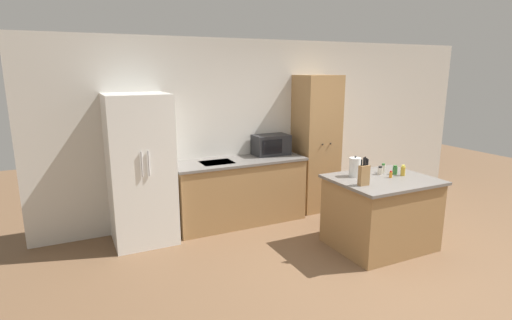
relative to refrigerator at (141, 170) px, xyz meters
name	(u,v)px	position (x,y,z in m)	size (l,w,h in m)	color
ground_plane	(382,269)	(2.23, -1.95, -0.95)	(14.00, 14.00, 0.00)	brown
wall_back	(281,127)	(2.23, 0.38, 0.35)	(7.20, 0.06, 2.60)	beige
refrigerator	(141,170)	(0.00, 0.00, 0.00)	(0.77, 0.72, 1.89)	white
back_counter	(240,191)	(1.37, 0.04, -0.48)	(1.90, 0.65, 0.93)	#9E7547
pantry_cabinet	(316,144)	(2.68, 0.08, 0.10)	(0.61, 0.56, 2.09)	#9E7547
kitchen_island	(380,212)	(2.62, -1.46, -0.50)	(1.21, 0.99, 0.88)	#9E7547
microwave	(271,145)	(1.94, 0.16, 0.13)	(0.53, 0.33, 0.30)	#232326
knife_block	(364,175)	(2.21, -1.59, 0.06)	(0.13, 0.06, 0.34)	#9E7547
spice_bottle_tall_dark	(380,171)	(2.72, -1.30, -0.02)	(0.06, 0.06, 0.11)	beige
spice_bottle_short_red	(383,169)	(2.81, -1.26, -0.01)	(0.05, 0.05, 0.12)	beige
spice_bottle_amber_oil	(395,170)	(2.89, -1.38, -0.01)	(0.06, 0.06, 0.11)	#337033
spice_bottle_green_herb	(391,174)	(2.73, -1.48, -0.03)	(0.04, 0.04, 0.09)	orange
spice_bottle_pale_salt	(403,171)	(2.93, -1.46, 0.00)	(0.05, 0.05, 0.13)	gold
kettle	(355,167)	(2.37, -1.23, 0.05)	(0.14, 0.14, 0.26)	white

